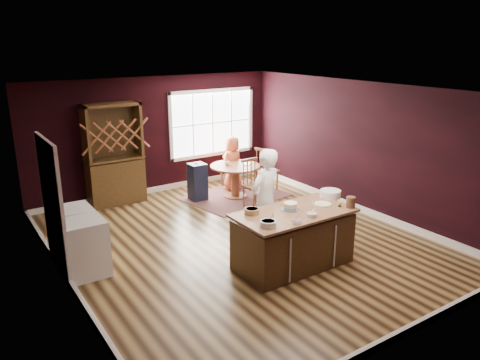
% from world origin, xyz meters
% --- Properties ---
extents(room_shell, '(7.00, 7.00, 7.00)m').
position_xyz_m(room_shell, '(0.00, 0.00, 1.35)').
color(room_shell, olive).
rests_on(room_shell, ground).
extents(window, '(2.36, 0.10, 1.66)m').
position_xyz_m(window, '(1.50, 3.47, 1.50)').
color(window, white).
rests_on(window, room_shell).
extents(doorway, '(0.08, 1.26, 2.13)m').
position_xyz_m(doorway, '(-2.97, 0.60, 1.02)').
color(doorway, white).
rests_on(doorway, room_shell).
extents(kitchen_island, '(1.90, 0.99, 0.92)m').
position_xyz_m(kitchen_island, '(0.20, -1.25, 0.44)').
color(kitchen_island, '#41270E').
rests_on(kitchen_island, ground).
extents(dining_table, '(1.13, 1.13, 0.75)m').
position_xyz_m(dining_table, '(1.29, 2.11, 0.53)').
color(dining_table, brown).
rests_on(dining_table, ground).
extents(baker, '(0.74, 0.58, 1.78)m').
position_xyz_m(baker, '(0.20, -0.49, 0.89)').
color(baker, white).
rests_on(baker, ground).
extents(layer_cake, '(0.29, 0.29, 0.12)m').
position_xyz_m(layer_cake, '(0.20, -1.16, 0.98)').
color(layer_cake, white).
rests_on(layer_cake, kitchen_island).
extents(bowl_blue, '(0.24, 0.24, 0.09)m').
position_xyz_m(bowl_blue, '(-0.50, -1.51, 0.97)').
color(bowl_blue, white).
rests_on(bowl_blue, kitchen_island).
extents(bowl_yellow, '(0.23, 0.23, 0.09)m').
position_xyz_m(bowl_yellow, '(-0.40, -0.96, 0.96)').
color(bowl_yellow, '#A7733E').
rests_on(bowl_yellow, kitchen_island).
extents(bowl_pink, '(0.16, 0.16, 0.06)m').
position_xyz_m(bowl_pink, '(-0.08, -1.64, 0.95)').
color(bowl_pink, silver).
rests_on(bowl_pink, kitchen_island).
extents(bowl_olive, '(0.16, 0.16, 0.06)m').
position_xyz_m(bowl_olive, '(0.28, -1.56, 0.95)').
color(bowl_olive, beige).
rests_on(bowl_olive, kitchen_island).
extents(drinking_glass, '(0.07, 0.07, 0.14)m').
position_xyz_m(drinking_glass, '(0.60, -1.25, 0.99)').
color(drinking_glass, white).
rests_on(drinking_glass, kitchen_island).
extents(dinner_plate, '(0.28, 0.28, 0.02)m').
position_xyz_m(dinner_plate, '(0.79, -1.26, 0.93)').
color(dinner_plate, beige).
rests_on(dinner_plate, kitchen_island).
extents(white_tub, '(0.35, 0.35, 0.12)m').
position_xyz_m(white_tub, '(1.16, -1.05, 0.98)').
color(white_tub, white).
rests_on(white_tub, kitchen_island).
extents(stoneware_crock, '(0.15, 0.15, 0.18)m').
position_xyz_m(stoneware_crock, '(1.07, -1.60, 1.01)').
color(stoneware_crock, '#523225').
rests_on(stoneware_crock, kitchen_island).
extents(toy_figurine, '(0.05, 0.05, 0.09)m').
position_xyz_m(toy_figurine, '(0.95, -1.48, 0.96)').
color(toy_figurine, gold).
rests_on(toy_figurine, kitchen_island).
extents(rug, '(2.41, 2.02, 0.01)m').
position_xyz_m(rug, '(1.29, 2.11, 0.01)').
color(rug, brown).
rests_on(rug, ground).
extents(chair_east, '(0.52, 0.54, 1.08)m').
position_xyz_m(chair_east, '(2.16, 2.06, 0.54)').
color(chair_east, brown).
rests_on(chair_east, ground).
extents(chair_south, '(0.49, 0.47, 1.07)m').
position_xyz_m(chair_south, '(1.26, 1.28, 0.53)').
color(chair_south, '#935E3A').
rests_on(chair_south, ground).
extents(chair_north, '(0.51, 0.50, 0.91)m').
position_xyz_m(chair_north, '(1.66, 2.92, 0.45)').
color(chair_north, '#9A6736').
rests_on(chair_north, ground).
extents(seated_woman, '(0.72, 0.56, 1.30)m').
position_xyz_m(seated_woman, '(1.54, 2.62, 0.65)').
color(seated_woman, '#F17140').
rests_on(seated_woman, ground).
extents(high_chair, '(0.36, 0.36, 0.88)m').
position_xyz_m(high_chair, '(0.48, 2.42, 0.44)').
color(high_chair, '#1E213A').
rests_on(high_chair, ground).
extents(toddler, '(0.18, 0.14, 0.26)m').
position_xyz_m(toddler, '(0.54, 2.46, 0.81)').
color(toddler, '#8CA5BF').
rests_on(toddler, high_chair).
extents(table_plate, '(0.19, 0.19, 0.01)m').
position_xyz_m(table_plate, '(1.56, 2.05, 0.76)').
color(table_plate, beige).
rests_on(table_plate, dining_table).
extents(table_cup, '(0.12, 0.12, 0.09)m').
position_xyz_m(table_cup, '(1.14, 2.23, 0.80)').
color(table_cup, white).
rests_on(table_cup, dining_table).
extents(hutch, '(1.20, 0.50, 2.21)m').
position_xyz_m(hutch, '(-1.12, 3.22, 1.10)').
color(hutch, black).
rests_on(hutch, ground).
extents(washer, '(0.61, 0.59, 0.89)m').
position_xyz_m(washer, '(-2.64, 0.28, 0.45)').
color(washer, white).
rests_on(washer, ground).
extents(dryer, '(0.61, 0.59, 0.89)m').
position_xyz_m(dryer, '(-2.64, 0.92, 0.45)').
color(dryer, white).
rests_on(dryer, ground).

